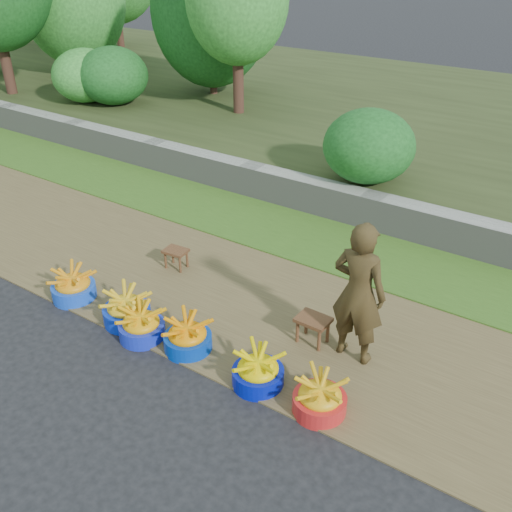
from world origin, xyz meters
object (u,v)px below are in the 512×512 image
Objects in this scene: basin_d at (188,336)px; basin_e at (258,371)px; stool_right at (313,323)px; vendor_woman at (359,293)px; basin_f at (320,398)px; basin_a at (73,286)px; basin_b at (126,309)px; stool_left at (176,253)px; basin_c at (141,325)px.

basin_d is 1.00× the size of basin_e.
stool_right is 0.72m from vendor_woman.
basin_f is (0.70, 0.01, -0.00)m from basin_e.
vendor_woman is (-0.09, 0.92, 0.65)m from basin_f.
basin_a is 3.56m from vendor_woman.
basin_a is at bearing -179.13° from basin_b.
basin_f is at bearing -0.25° from basin_b.
basin_d is (0.92, 0.01, -0.01)m from basin_b.
stool_left is at bearing -5.44° from vendor_woman.
stool_left is at bearing 64.60° from basin_a.
basin_b is at bearing 179.75° from basin_f.
stool_left is at bearing 170.74° from stool_right.
basin_d is 0.33× the size of vendor_woman.
basin_a reaches higher than stool_left.
basin_d reaches higher than basin_e.
basin_b reaches higher than stool_left.
basin_d is (0.57, 0.13, 0.00)m from basin_c.
basin_a is 1.04× the size of basin_f.
basin_c is 1.57× the size of stool_left.
vendor_woman is at bearing 20.23° from basin_b.
stool_right is (0.13, 0.89, 0.10)m from basin_e.
basin_e reaches higher than stool_left.
stool_right is at bearing 16.83° from basin_a.
basin_e is 0.33× the size of vendor_woman.
basin_f reaches higher than stool_left.
basin_a is 1.04× the size of basin_c.
basin_b is 2.71m from vendor_woman.
basin_b is 0.92m from basin_d.
stool_left is at bearing 156.43° from basin_f.
basin_b is 1.28m from stool_left.
stool_right is at bearing 30.80° from basin_c.
basin_c is at bearing -149.20° from stool_right.
basin_d is at bearing 31.54° from vendor_woman.
basin_c is 0.58m from basin_d.
basin_f is (1.64, -0.02, -0.00)m from basin_d.
stool_right is 0.23× the size of vendor_woman.
stool_left is at bearing 149.78° from basin_e.
basin_a is 1.83m from basin_d.
vendor_woman reaches higher than basin_a.
basin_e is 1.29m from vendor_woman.
stool_right is (2.91, 0.88, 0.09)m from basin_a.
basin_a is at bearing -179.96° from basin_f.
basin_f is at bearing -57.31° from stool_right.
basin_b is 1.05× the size of basin_d.
basin_d reaches higher than basin_f.
basin_d is 0.95m from basin_e.
vendor_woman is (2.12, 1.03, 0.65)m from basin_c.
basin_a is 0.34× the size of vendor_woman.
vendor_woman is at bearing 95.68° from basin_f.
vendor_woman is (1.55, 0.90, 0.64)m from basin_d.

